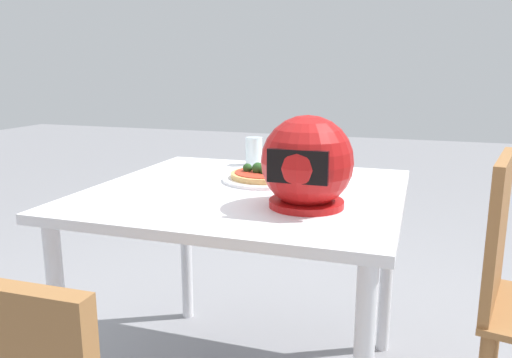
% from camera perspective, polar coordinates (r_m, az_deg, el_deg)
% --- Properties ---
extents(dining_table, '(1.01, 0.97, 0.75)m').
position_cam_1_polar(dining_table, '(1.71, -1.03, -3.99)').
color(dining_table, white).
rests_on(dining_table, ground).
extents(pizza_plate, '(0.30, 0.30, 0.01)m').
position_cam_1_polar(pizza_plate, '(1.80, 0.97, -0.03)').
color(pizza_plate, white).
rests_on(pizza_plate, dining_table).
extents(pizza, '(0.24, 0.24, 0.06)m').
position_cam_1_polar(pizza, '(1.79, 0.97, 0.61)').
color(pizza, tan).
rests_on(pizza, pizza_plate).
extents(motorcycle_helmet, '(0.27, 0.27, 0.27)m').
position_cam_1_polar(motorcycle_helmet, '(1.45, 5.80, 1.74)').
color(motorcycle_helmet, '#B21414').
rests_on(motorcycle_helmet, dining_table).
extents(drinking_glass, '(0.07, 0.07, 0.12)m').
position_cam_1_polar(drinking_glass, '(2.09, -0.24, 3.18)').
color(drinking_glass, silver).
rests_on(drinking_glass, dining_table).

